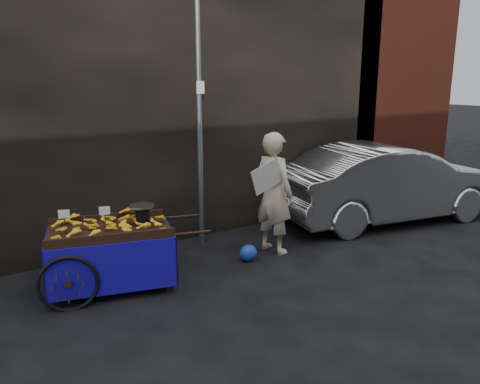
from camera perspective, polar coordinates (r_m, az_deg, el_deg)
ground at (r=6.27m, az=-1.29°, el=-10.10°), size 80.00×80.00×0.00m
building_wall at (r=8.22m, az=-8.93°, el=13.34°), size 13.50×2.00×5.00m
street_pole at (r=7.03m, az=-4.99°, el=9.38°), size 0.12×0.10×4.00m
banana_cart at (r=5.93m, az=-16.02°, el=-5.15°), size 2.16×1.38×1.09m
vendor at (r=6.86m, az=4.14°, el=-0.11°), size 0.83×0.73×1.79m
plastic_bag at (r=6.69m, az=1.03°, el=-7.43°), size 0.27×0.21×0.24m
parked_car at (r=8.86m, az=17.70°, el=1.12°), size 4.44×2.28×1.39m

